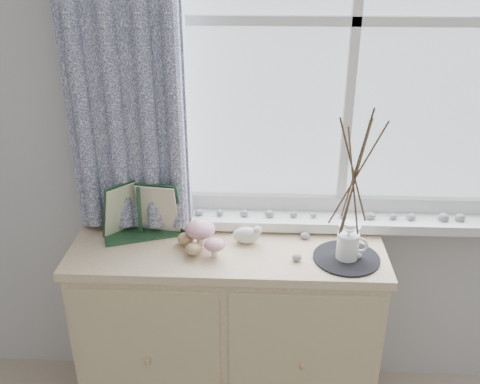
% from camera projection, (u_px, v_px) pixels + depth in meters
% --- Properties ---
extents(sideboard, '(1.20, 0.45, 0.85)m').
position_uv_depth(sideboard, '(229.00, 332.00, 2.23)').
color(sideboard, beige).
rests_on(sideboard, ground).
extents(botanical_book, '(0.36, 0.24, 0.24)m').
position_uv_depth(botanical_book, '(138.00, 213.00, 2.04)').
color(botanical_book, '#1E3F25').
rests_on(botanical_book, sideboard).
extents(toadstool_cluster, '(0.16, 0.17, 0.11)m').
position_uv_depth(toadstool_cluster, '(204.00, 234.00, 2.00)').
color(toadstool_cluster, white).
rests_on(toadstool_cluster, sideboard).
extents(wooden_eggs, '(0.10, 0.12, 0.08)m').
position_uv_depth(wooden_eggs, '(190.00, 244.00, 2.00)').
color(wooden_eggs, tan).
rests_on(wooden_eggs, sideboard).
extents(songbird_figurine, '(0.14, 0.07, 0.07)m').
position_uv_depth(songbird_figurine, '(246.00, 234.00, 2.05)').
color(songbird_figurine, white).
rests_on(songbird_figurine, sideboard).
extents(crocheted_doily, '(0.24, 0.24, 0.01)m').
position_uv_depth(crocheted_doily, '(346.00, 258.00, 1.96)').
color(crocheted_doily, black).
rests_on(crocheted_doily, sideboard).
extents(twig_pitcher, '(0.28, 0.28, 0.61)m').
position_uv_depth(twig_pitcher, '(355.00, 172.00, 1.81)').
color(twig_pitcher, white).
rests_on(twig_pitcher, crocheted_doily).
extents(sideboard_pebbles, '(0.26, 0.19, 0.03)m').
position_uv_depth(sideboard_pebbles, '(319.00, 250.00, 2.00)').
color(sideboard_pebbles, '#959598').
rests_on(sideboard_pebbles, sideboard).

